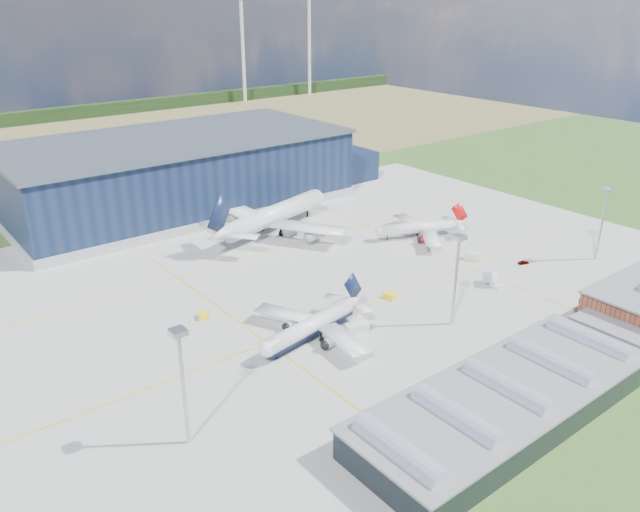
{
  "coord_description": "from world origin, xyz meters",
  "views": [
    {
      "loc": [
        -96.73,
        -114.57,
        73.41
      ],
      "look_at": [
        -2.04,
        6.17,
        9.06
      ],
      "focal_mm": 35.0,
      "sensor_mm": 36.0,
      "label": 1
    }
  ],
  "objects": [
    {
      "name": "treeline",
      "position": [
        0.0,
        300.0,
        4.0
      ],
      "size": [
        600.0,
        8.0,
        8.0
      ],
      "primitive_type": "cube",
      "color": "black",
      "rests_on": "ground"
    },
    {
      "name": "light_mast_west",
      "position": [
        -60.0,
        -30.0,
        15.43
      ],
      "size": [
        2.6,
        2.6,
        23.0
      ],
      "color": "#B4B6BB",
      "rests_on": "ground"
    },
    {
      "name": "gse_van_b",
      "position": [
        45.48,
        -7.42,
        1.12
      ],
      "size": [
        4.08,
        5.4,
        2.25
      ],
      "primitive_type": "cube",
      "rotation": [
        0.0,
        0.0,
        0.43
      ],
      "color": "silver",
      "rests_on": "ground"
    },
    {
      "name": "gse_tug_a",
      "position": [
        8.04,
        -10.71,
        0.71
      ],
      "size": [
        2.39,
        3.6,
        1.43
      ],
      "primitive_type": "cube",
      "rotation": [
        0.0,
        0.0,
        0.09
      ],
      "color": "yellow",
      "rests_on": "ground"
    },
    {
      "name": "gse_van_a",
      "position": [
        -10.71,
        -19.15,
        1.18
      ],
      "size": [
        5.9,
        4.18,
        2.36
      ],
      "primitive_type": "cube",
      "rotation": [
        0.0,
        0.0,
        1.2
      ],
      "color": "silver",
      "rests_on": "ground"
    },
    {
      "name": "airliner_navy",
      "position": [
        -21.33,
        -14.78,
        5.69
      ],
      "size": [
        40.25,
        39.63,
        11.39
      ],
      "primitive_type": null,
      "rotation": [
        0.0,
        0.0,
        3.31
      ],
      "color": "silver",
      "rests_on": "ground"
    },
    {
      "name": "car_b",
      "position": [
        -13.73,
        -48.0,
        0.66
      ],
      "size": [
        4.27,
        2.68,
        1.33
      ],
      "primitive_type": "imported",
      "rotation": [
        0.0,
        0.0,
        1.91
      ],
      "color": "#99999E",
      "rests_on": "ground"
    },
    {
      "name": "car_a",
      "position": [
        54.74,
        -18.85,
        0.57
      ],
      "size": [
        3.62,
        2.4,
        1.14
      ],
      "primitive_type": "imported",
      "rotation": [
        0.0,
        0.0,
        1.23
      ],
      "color": "#99999E",
      "rests_on": "ground"
    },
    {
      "name": "gse_van_c",
      "position": [
        26.77,
        -46.0,
        1.12
      ],
      "size": [
        5.17,
        3.88,
        2.24
      ],
      "primitive_type": "cube",
      "rotation": [
        0.0,
        0.0,
        1.17
      ],
      "color": "silver",
      "rests_on": "ground"
    },
    {
      "name": "apron",
      "position": [
        0.0,
        10.0,
        0.03
      ],
      "size": [
        220.0,
        160.0,
        0.08
      ],
      "color": "#9C9B97",
      "rests_on": "ground"
    },
    {
      "name": "airliner_red",
      "position": [
        45.78,
        15.66,
        5.37
      ],
      "size": [
        43.28,
        42.92,
        10.75
      ],
      "primitive_type": null,
      "rotation": [
        0.0,
        0.0,
        2.72
      ],
      "color": "silver",
      "rests_on": "ground"
    },
    {
      "name": "light_mast_center",
      "position": [
        10.0,
        -30.0,
        15.43
      ],
      "size": [
        2.6,
        2.6,
        23.0
      ],
      "color": "#B4B6BB",
      "rests_on": "ground"
    },
    {
      "name": "gse_cart_a",
      "position": [
        45.49,
        20.13,
        0.66
      ],
      "size": [
        2.36,
        3.25,
        1.32
      ],
      "primitive_type": "cube",
      "rotation": [
        0.0,
        0.0,
        0.11
      ],
      "color": "silver",
      "rests_on": "ground"
    },
    {
      "name": "gse_tug_c",
      "position": [
        13.57,
        62.0,
        0.76
      ],
      "size": [
        2.6,
        3.73,
        1.52
      ],
      "primitive_type": "cube",
      "rotation": [
        0.0,
        0.0,
        0.13
      ],
      "color": "yellow",
      "rests_on": "ground"
    },
    {
      "name": "ground",
      "position": [
        0.0,
        0.0,
        0.0
      ],
      "size": [
        600.0,
        600.0,
        0.0
      ],
      "primitive_type": "plane",
      "color": "#2B541F",
      "rests_on": "ground"
    },
    {
      "name": "farmland",
      "position": [
        0.0,
        220.0,
        0.0
      ],
      "size": [
        600.0,
        220.0,
        0.01
      ],
      "primitive_type": "cube",
      "color": "olive",
      "rests_on": "ground"
    },
    {
      "name": "glass_concourse",
      "position": [
        -6.45,
        -60.0,
        3.69
      ],
      "size": [
        78.0,
        23.0,
        8.6
      ],
      "color": "black",
      "rests_on": "ground"
    },
    {
      "name": "hangar",
      "position": [
        2.81,
        94.8,
        11.62
      ],
      "size": [
        145.0,
        62.0,
        26.1
      ],
      "color": "#101D37",
      "rests_on": "ground"
    },
    {
      "name": "gse_tug_b",
      "position": [
        -35.71,
        9.81,
        0.68
      ],
      "size": [
        3.23,
        3.74,
        1.36
      ],
      "primitive_type": "cube",
      "rotation": [
        0.0,
        0.0,
        -0.44
      ],
      "color": "yellow",
      "rests_on": "ground"
    },
    {
      "name": "light_mast_east",
      "position": [
        75.0,
        -30.0,
        15.43
      ],
      "size": [
        2.6,
        2.6,
        23.0
      ],
      "color": "#B4B6BB",
      "rests_on": "ground"
    },
    {
      "name": "gse_cart_b",
      "position": [
        13.38,
        57.57,
        0.69
      ],
      "size": [
        3.77,
        3.73,
        1.38
      ],
      "primitive_type": "cube",
      "rotation": [
        0.0,
        0.0,
        0.81
      ],
      "color": "silver",
      "rests_on": "ground"
    },
    {
      "name": "airliner_widebody",
      "position": [
        12.55,
        49.14,
        9.4
      ],
      "size": [
        71.12,
        70.26,
        18.8
      ],
      "primitive_type": null,
      "rotation": [
        0.0,
        0.0,
        0.28
      ],
      "color": "silver",
      "rests_on": "ground"
    },
    {
      "name": "airstair",
      "position": [
        35.25,
        -21.71,
        1.48
      ],
      "size": [
        3.17,
        4.97,
        2.96
      ],
      "primitive_type": "cube",
      "rotation": [
        0.0,
        0.0,
        -0.31
      ],
      "color": "silver",
      "rests_on": "ground"
    }
  ]
}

